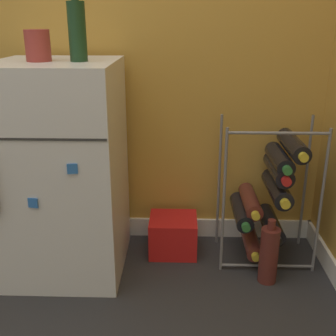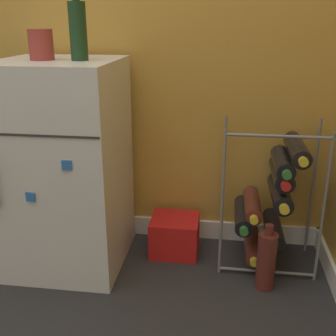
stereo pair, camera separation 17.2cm
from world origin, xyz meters
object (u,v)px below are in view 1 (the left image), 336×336
(wine_rack, at_px, (268,192))
(fridge_top_cup, at_px, (38,46))
(loose_bottle_floor, at_px, (269,255))
(mini_fridge, at_px, (63,171))
(soda_box, at_px, (173,235))
(fridge_top_bottle, at_px, (77,31))

(wine_rack, relative_size, fridge_top_cup, 5.60)
(fridge_top_cup, bearing_deg, wine_rack, 6.60)
(fridge_top_cup, distance_m, loose_bottle_floor, 1.19)
(mini_fridge, xyz_separation_m, loose_bottle_floor, (0.83, -0.10, -0.31))
(wine_rack, distance_m, loose_bottle_floor, 0.27)
(soda_box, height_order, loose_bottle_floor, loose_bottle_floor)
(fridge_top_bottle, bearing_deg, soda_box, 21.27)
(fridge_top_cup, relative_size, loose_bottle_floor, 0.40)
(mini_fridge, relative_size, loose_bottle_floor, 3.14)
(loose_bottle_floor, bearing_deg, wine_rack, 84.11)
(mini_fridge, height_order, fridge_top_bottle, fridge_top_bottle)
(soda_box, distance_m, loose_bottle_floor, 0.45)
(fridge_top_bottle, xyz_separation_m, loose_bottle_floor, (0.73, -0.09, -0.85))
(soda_box, xyz_separation_m, fridge_top_bottle, (-0.34, -0.13, 0.89))
(mini_fridge, relative_size, fridge_top_bottle, 3.52)
(fridge_top_bottle, bearing_deg, loose_bottle_floor, -6.67)
(mini_fridge, bearing_deg, fridge_top_bottle, -10.40)
(wine_rack, height_order, fridge_top_bottle, fridge_top_bottle)
(loose_bottle_floor, bearing_deg, fridge_top_cup, 174.46)
(mini_fridge, relative_size, soda_box, 4.07)
(mini_fridge, height_order, fridge_top_cup, fridge_top_cup)
(wine_rack, bearing_deg, fridge_top_cup, -173.40)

